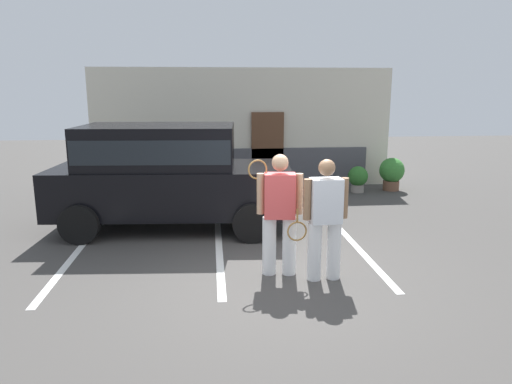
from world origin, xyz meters
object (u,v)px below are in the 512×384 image
at_px(tennis_player_woman, 325,218).
at_px(parked_suv, 167,171).
at_px(tennis_player_man, 279,213).
at_px(potted_plant_secondary, 392,172).
at_px(potted_plant_by_porch, 358,178).

bearing_deg(tennis_player_woman, parked_suv, -53.12).
distance_m(tennis_player_man, potted_plant_secondary, 6.88).
distance_m(tennis_player_woman, potted_plant_by_porch, 6.19).
distance_m(potted_plant_by_porch, potted_plant_secondary, 1.02).
bearing_deg(parked_suv, potted_plant_secondary, 31.46).
relative_size(potted_plant_by_porch, potted_plant_secondary, 0.79).
xyz_separation_m(tennis_player_woman, potted_plant_by_porch, (2.31, 5.71, -0.53)).
xyz_separation_m(parked_suv, potted_plant_by_porch, (4.78, 2.85, -0.75)).
relative_size(parked_suv, tennis_player_man, 2.59).
bearing_deg(parked_suv, tennis_player_man, -50.77).
bearing_deg(tennis_player_man, tennis_player_woman, 163.96).
distance_m(parked_suv, tennis_player_man, 3.21).
xyz_separation_m(tennis_player_woman, potted_plant_secondary, (3.31, 5.89, -0.42)).
bearing_deg(potted_plant_by_porch, parked_suv, -149.22).
relative_size(tennis_player_man, potted_plant_by_porch, 2.58).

